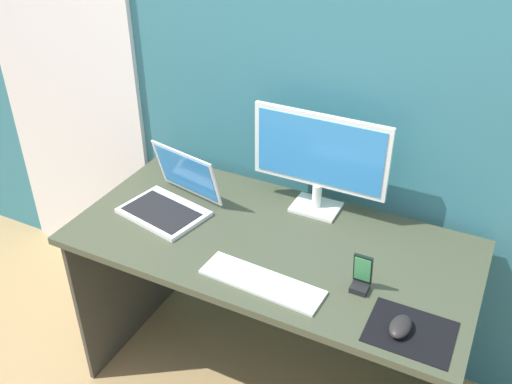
{
  "coord_description": "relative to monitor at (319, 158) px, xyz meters",
  "views": [
    {
      "loc": [
        0.68,
        -1.47,
        1.99
      ],
      "look_at": [
        -0.05,
        -0.02,
        0.96
      ],
      "focal_mm": 39.71,
      "sensor_mm": 36.0,
      "label": 1
    }
  ],
  "objects": [
    {
      "name": "mousepad",
      "position": [
        0.48,
        -0.48,
        -0.22
      ],
      "size": [
        0.25,
        0.2,
        0.0
      ],
      "primitive_type": "cube",
      "color": "black",
      "rests_on": "desk"
    },
    {
      "name": "wall_back",
      "position": [
        -0.07,
        0.15,
        0.27
      ],
      "size": [
        6.0,
        0.04,
        2.5
      ],
      "primitive_type": "cube",
      "color": "teal",
      "rests_on": "ground_plane"
    },
    {
      "name": "desk",
      "position": [
        -0.07,
        -0.26,
        -0.38
      ],
      "size": [
        1.45,
        0.7,
        0.76
      ],
      "color": "#424833",
      "rests_on": "ground_plane"
    },
    {
      "name": "mouse",
      "position": [
        0.45,
        -0.49,
        -0.2
      ],
      "size": [
        0.07,
        0.1,
        0.04
      ],
      "primitive_type": "ellipsoid",
      "rotation": [
        0.0,
        0.0,
        -0.09
      ],
      "color": "black",
      "rests_on": "mousepad"
    },
    {
      "name": "monitor",
      "position": [
        0.0,
        0.0,
        0.0
      ],
      "size": [
        0.52,
        0.14,
        0.4
      ],
      "color": "white",
      "rests_on": "desk"
    },
    {
      "name": "laptop",
      "position": [
        -0.5,
        -0.25,
        -0.18
      ],
      "size": [
        0.36,
        0.33,
        0.22
      ],
      "color": "white",
      "rests_on": "desk"
    },
    {
      "name": "ground_plane",
      "position": [
        -0.07,
        -0.26,
        -0.98
      ],
      "size": [
        8.0,
        8.0,
        0.0
      ],
      "primitive_type": "plane",
      "color": "tan"
    },
    {
      "name": "keyboard_external",
      "position": [
        0.0,
        -0.48,
        -0.22
      ],
      "size": [
        0.42,
        0.14,
        0.01
      ],
      "primitive_type": "cube",
      "rotation": [
        0.0,
        0.0,
        -0.05
      ],
      "color": "white",
      "rests_on": "desk"
    },
    {
      "name": "phone_in_dock",
      "position": [
        0.29,
        -0.37,
        -0.18
      ],
      "size": [
        0.06,
        0.05,
        0.14
      ],
      "color": "black",
      "rests_on": "desk"
    },
    {
      "name": "door_left",
      "position": [
        -1.3,
        0.11,
        0.03
      ],
      "size": [
        0.82,
        0.02,
        2.02
      ],
      "primitive_type": "cube",
      "color": "white",
      "rests_on": "ground_plane"
    }
  ]
}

